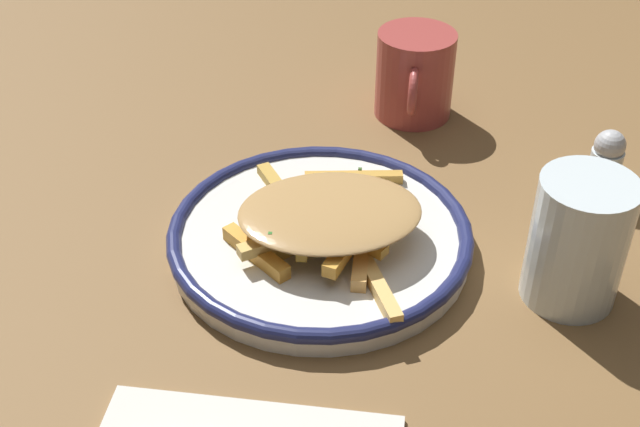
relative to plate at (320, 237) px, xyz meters
name	(u,v)px	position (x,y,z in m)	size (l,w,h in m)	color
ground_plane	(320,249)	(0.00, 0.00, -0.01)	(2.60, 2.60, 0.00)	brown
plate	(320,237)	(0.00, 0.00, 0.00)	(0.26, 0.26, 0.03)	silver
fries_heap	(326,219)	(0.01, 0.01, 0.03)	(0.20, 0.18, 0.04)	#F4B158
water_glass	(578,241)	(0.03, 0.21, 0.04)	(0.08, 0.08, 0.11)	silver
coffee_mug	(415,75)	(-0.25, 0.07, 0.03)	(0.11, 0.08, 0.09)	#A9413C
salt_shaker	(605,164)	(-0.11, 0.25, 0.02)	(0.03, 0.03, 0.07)	silver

